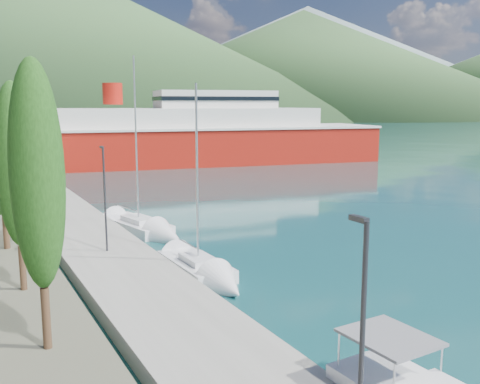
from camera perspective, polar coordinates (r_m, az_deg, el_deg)
ground at (r=137.81m, az=-21.49°, el=4.85°), size 1400.00×1400.00×0.00m
quay at (r=44.05m, az=-18.03°, el=-2.65°), size 5.00×88.00×0.80m
hills_far at (r=657.44m, az=-15.06°, el=14.97°), size 1480.00×900.00×180.00m
hills_near at (r=407.48m, az=-12.29°, el=14.75°), size 1010.00×520.00×115.00m
lamp_posts at (r=32.90m, az=-14.89°, el=0.08°), size 0.15×48.75×6.06m
sailboat_near at (r=28.27m, az=-3.14°, el=-9.01°), size 2.49×7.84×11.20m
sailboat_mid at (r=38.28m, az=-9.36°, el=-4.20°), size 4.43×9.70×13.52m
ferry at (r=83.90m, az=-6.91°, el=5.67°), size 66.80×25.04×12.99m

